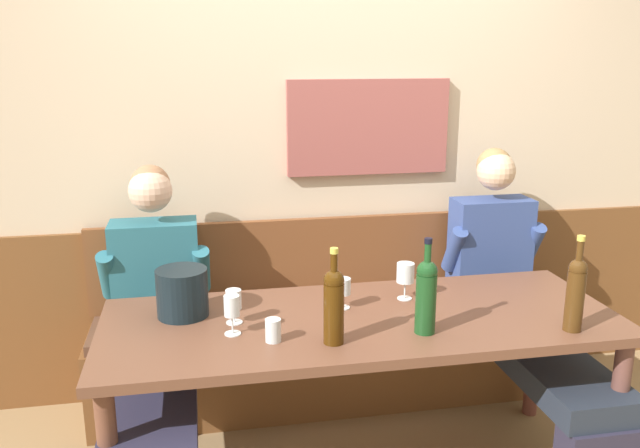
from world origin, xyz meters
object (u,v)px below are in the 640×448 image
at_px(dining_table, 362,336).
at_px(wine_glass_near_bucket, 343,288).
at_px(wine_bottle_clear_water, 576,291).
at_px(person_center_left_seat, 154,330).
at_px(wine_bottle_green_tall, 426,294).
at_px(wine_glass_mid_left, 232,308).
at_px(water_tumbler_right, 273,330).
at_px(wine_glass_left_end, 234,302).
at_px(wall_bench, 328,349).
at_px(wine_glass_center_rear, 405,274).
at_px(person_right_seat, 519,301).
at_px(ice_bucket, 182,293).
at_px(wine_bottle_amber_mid, 334,304).

height_order(dining_table, wine_glass_near_bucket, wine_glass_near_bucket).
bearing_deg(wine_glass_near_bucket, wine_bottle_clear_water, -25.27).
relative_size(person_center_left_seat, wine_bottle_green_tall, 3.40).
xyz_separation_m(dining_table, wine_glass_mid_left, (-0.52, -0.07, 0.19)).
bearing_deg(dining_table, water_tumbler_right, -157.03).
bearing_deg(person_center_left_seat, wine_bottle_clear_water, -20.16).
bearing_deg(wine_glass_left_end, wall_bench, 51.04).
bearing_deg(wine_glass_left_end, person_center_left_seat, 140.36).
bearing_deg(water_tumbler_right, person_center_left_seat, 134.39).
xyz_separation_m(wall_bench, wine_bottle_clear_water, (0.76, -0.95, 0.61)).
bearing_deg(wall_bench, wine_glass_left_end, -128.96).
bearing_deg(wall_bench, wine_glass_center_rear, -65.58).
bearing_deg(water_tumbler_right, wine_glass_mid_left, 147.53).
relative_size(wine_glass_center_rear, water_tumbler_right, 1.86).
bearing_deg(water_tumbler_right, wine_bottle_green_tall, -2.95).
distance_m(wine_bottle_green_tall, water_tumbler_right, 0.59).
relative_size(wine_bottle_green_tall, wine_glass_left_end, 2.71).
bearing_deg(person_right_seat, wine_glass_left_end, -168.69).
xyz_separation_m(dining_table, wine_glass_left_end, (-0.51, 0.04, 0.17)).
relative_size(dining_table, wine_glass_near_bucket, 15.98).
relative_size(person_center_left_seat, wine_glass_near_bucket, 9.77).
xyz_separation_m(wine_bottle_clear_water, wine_glass_center_rear, (-0.53, 0.44, -0.05)).
height_order(person_right_seat, wine_bottle_green_tall, person_right_seat).
bearing_deg(wine_glass_near_bucket, person_center_left_seat, 165.54).
xyz_separation_m(ice_bucket, wine_glass_mid_left, (0.19, -0.22, 0.01)).
relative_size(wine_bottle_green_tall, wine_bottle_amber_mid, 1.03).
bearing_deg(water_tumbler_right, wall_bench, 65.38).
height_order(person_center_left_seat, wine_bottle_amber_mid, person_center_left_seat).
distance_m(wine_glass_left_end, wine_glass_near_bucket, 0.46).
bearing_deg(wine_glass_mid_left, ice_bucket, 129.92).
bearing_deg(person_right_seat, wall_bench, 157.27).
bearing_deg(wine_glass_near_bucket, wine_glass_left_end, -171.14).
xyz_separation_m(wine_glass_left_end, wine_glass_near_bucket, (0.46, 0.07, -0.00)).
relative_size(wall_bench, person_right_seat, 1.82).
relative_size(wall_bench, wine_glass_left_end, 17.27).
height_order(wine_bottle_green_tall, wine_glass_center_rear, wine_bottle_green_tall).
bearing_deg(wine_glass_center_rear, person_center_left_seat, 171.96).
xyz_separation_m(wine_glass_center_rear, water_tumbler_right, (-0.61, -0.32, -0.07)).
height_order(person_center_left_seat, wine_glass_near_bucket, person_center_left_seat).
bearing_deg(wine_bottle_clear_water, wall_bench, 128.82).
distance_m(ice_bucket, wine_bottle_clear_water, 1.54).
bearing_deg(wine_bottle_green_tall, wine_bottle_clear_water, -8.83).
distance_m(wine_bottle_green_tall, wine_bottle_amber_mid, 0.36).
height_order(wall_bench, wine_bottle_clear_water, wine_bottle_clear_water).
distance_m(wine_glass_center_rear, wine_glass_mid_left, 0.79).
relative_size(wine_bottle_amber_mid, wine_glass_left_end, 2.64).
distance_m(dining_table, wine_bottle_clear_water, 0.85).
relative_size(person_center_left_seat, water_tumbler_right, 14.63).
height_order(person_center_left_seat, wine_glass_mid_left, person_center_left_seat).
bearing_deg(ice_bucket, person_center_left_seat, 129.87).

